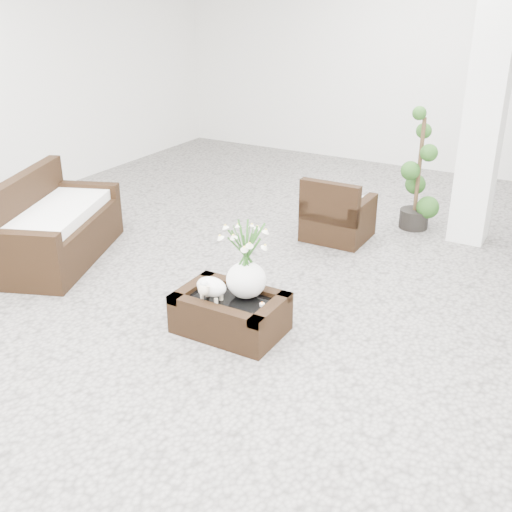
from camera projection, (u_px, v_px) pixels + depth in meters
The scene contains 9 objects.
ground at pixel (261, 314), 5.65m from camera, with size 11.00×11.00×0.00m, color gray.
column at pixel (489, 86), 6.61m from camera, with size 0.40×0.40×3.50m, color white.
coffee_table at pixel (230, 315), 5.32m from camera, with size 0.90×0.60×0.31m, color black.
sheep_figurine at pixel (211, 289), 5.19m from camera, with size 0.28×0.23×0.21m, color white.
planter_narcissus at pixel (246, 253), 5.13m from camera, with size 0.44×0.44×0.80m, color white, non-canonical shape.
tealight at pixel (262, 304), 5.13m from camera, with size 0.04×0.04×0.03m, color white.
armchair at pixel (339, 207), 7.19m from camera, with size 0.70×0.68×0.75m, color black.
loveseat at pixel (56, 219), 6.60m from camera, with size 1.72×0.83×0.92m, color black.
topiary at pixel (419, 170), 7.35m from camera, with size 0.39×0.39×1.45m, color #1F4215, non-canonical shape.
Camera 1 is at (2.43, -4.31, 2.77)m, focal length 43.58 mm.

